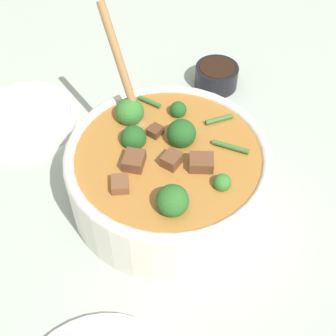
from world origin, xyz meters
The scene contains 4 objects.
ground_plane centered at (0.00, 0.00, 0.00)m, with size 4.00×4.00×0.00m, color #ADBCAD.
stew_bowl centered at (0.00, 0.00, 0.06)m, with size 0.29×0.30×0.26m.
condiment_bowl centered at (-0.16, -0.24, 0.02)m, with size 0.08×0.08×0.04m.
empty_plate centered at (0.20, -0.23, 0.01)m, with size 0.19×0.19×0.02m.
Camera 1 is at (0.11, 0.43, 0.58)m, focal length 50.00 mm.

